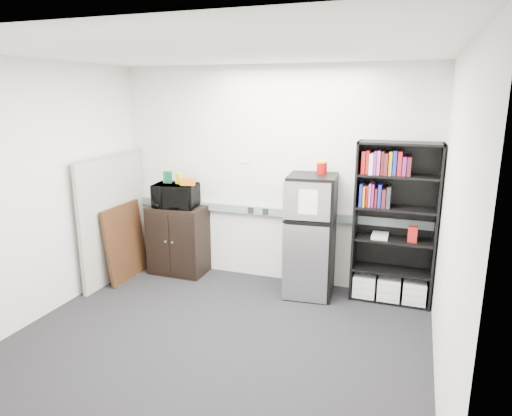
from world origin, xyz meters
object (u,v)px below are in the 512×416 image
at_px(cubicle_partition, 114,218).
at_px(microwave, 176,195).
at_px(cabinet, 178,240).
at_px(refrigerator, 311,236).
at_px(bookshelf, 394,225).

height_order(cubicle_partition, microwave, cubicle_partition).
relative_size(cabinet, microwave, 1.66).
bearing_deg(microwave, cabinet, 81.91).
relative_size(microwave, refrigerator, 0.38).
bearing_deg(bookshelf, cubicle_partition, -171.94).
distance_m(bookshelf, microwave, 2.75).
bearing_deg(cubicle_partition, refrigerator, 7.75).
relative_size(bookshelf, cubicle_partition, 1.14).
bearing_deg(bookshelf, microwave, -178.32).
bearing_deg(microwave, cubicle_partition, -157.52).
height_order(bookshelf, refrigerator, bookshelf).
bearing_deg(cubicle_partition, microwave, 30.56).
relative_size(cubicle_partition, cabinet, 1.77).
distance_m(cabinet, microwave, 0.61).
bearing_deg(bookshelf, refrigerator, -171.12).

